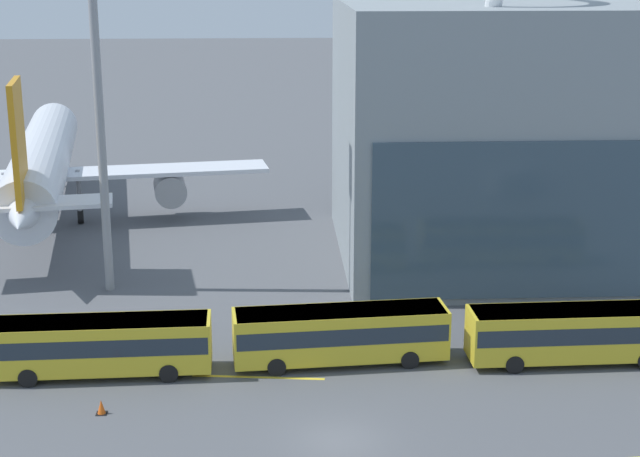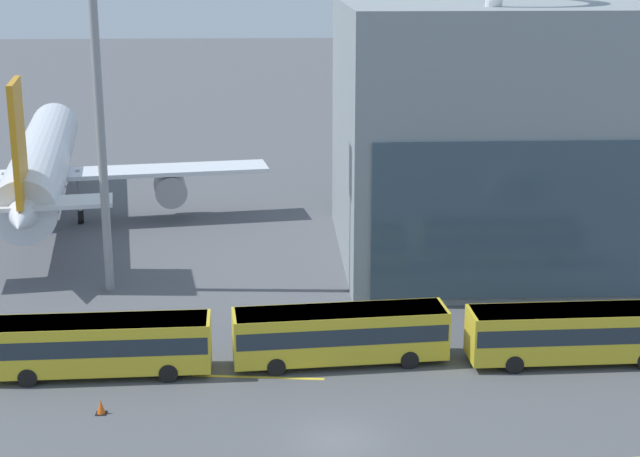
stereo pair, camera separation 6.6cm
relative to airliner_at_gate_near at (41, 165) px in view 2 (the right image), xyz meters
name	(u,v)px [view 2 (the right image)]	position (x,y,z in m)	size (l,w,h in m)	color
ground_plane	(336,440)	(21.83, -38.82, -4.92)	(440.00, 440.00, 0.00)	#515459
airliner_at_gate_near	(41,165)	(0.00, 0.00, 0.00)	(37.32, 41.27, 13.75)	silver
shuttle_bus_0	(100,343)	(9.77, -30.94, -3.10)	(11.77, 3.02, 3.08)	gold
shuttle_bus_1	(340,332)	(22.60, -30.01, -3.10)	(11.87, 3.59, 3.08)	gold
shuttle_bus_2	(575,331)	(35.44, -30.52, -3.10)	(11.75, 2.94, 3.08)	gold
floodlight_mast	(94,25)	(8.03, -17.07, 12.49)	(2.31, 2.31, 28.26)	gray
lane_stripe_0	(258,377)	(18.11, -31.71, -4.91)	(7.09, 0.25, 0.01)	yellow
traffic_cone_0	(101,407)	(10.49, -35.59, -4.56)	(0.54, 0.54, 0.74)	black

